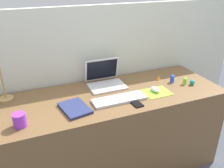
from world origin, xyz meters
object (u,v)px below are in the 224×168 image
(mouse, at_px, (155,89))
(toy_figurine_blue, at_px, (172,78))
(keyboard, at_px, (119,99))
(notebook_pad, at_px, (75,108))
(toy_figurine_orange, at_px, (158,78))
(toy_figurine_teal, at_px, (192,82))
(toy_figurine_lime, at_px, (185,81))
(laptop, at_px, (105,79))
(coffee_mug, at_px, (20,120))
(desk_lamp, at_px, (1,79))
(cell_phone, at_px, (136,103))

(mouse, height_order, toy_figurine_blue, toy_figurine_blue)
(mouse, xyz_separation_m, toy_figurine_blue, (0.23, 0.10, 0.01))
(keyboard, height_order, mouse, mouse)
(notebook_pad, bearing_deg, mouse, -9.16)
(toy_figurine_orange, relative_size, toy_figurine_teal, 0.93)
(keyboard, relative_size, toy_figurine_lime, 6.60)
(keyboard, distance_m, toy_figurine_teal, 0.68)
(notebook_pad, relative_size, toy_figurine_lime, 3.86)
(keyboard, xyz_separation_m, toy_figurine_blue, (0.56, 0.13, 0.03))
(toy_figurine_lime, bearing_deg, notebook_pad, -177.08)
(laptop, relative_size, toy_figurine_blue, 4.36)
(toy_figurine_lime, height_order, toy_figurine_blue, toy_figurine_blue)
(mouse, distance_m, coffee_mug, 1.03)
(coffee_mug, xyz_separation_m, toy_figurine_teal, (1.39, 0.08, -0.02))
(desk_lamp, height_order, toy_figurine_blue, desk_lamp)
(keyboard, distance_m, toy_figurine_blue, 0.57)
(keyboard, xyz_separation_m, toy_figurine_lime, (0.63, 0.05, 0.02))
(desk_lamp, bearing_deg, cell_phone, -23.46)
(laptop, xyz_separation_m, cell_phone, (0.10, -0.39, -0.05))
(desk_lamp, relative_size, toy_figurine_teal, 8.65)
(notebook_pad, xyz_separation_m, coffee_mug, (-0.36, -0.07, 0.03))
(keyboard, height_order, coffee_mug, coffee_mug)
(laptop, height_order, desk_lamp, desk_lamp)
(cell_phone, xyz_separation_m, toy_figurine_orange, (0.38, 0.30, 0.02))
(notebook_pad, distance_m, coffee_mug, 0.37)
(coffee_mug, bearing_deg, notebook_pad, 10.36)
(cell_phone, distance_m, toy_figurine_teal, 0.60)
(notebook_pad, relative_size, toy_figurine_blue, 3.49)
(coffee_mug, height_order, toy_figurine_orange, coffee_mug)
(laptop, bearing_deg, toy_figurine_lime, -21.45)
(laptop, bearing_deg, notebook_pad, -138.27)
(keyboard, relative_size, desk_lamp, 1.02)
(laptop, distance_m, desk_lamp, 0.80)
(cell_phone, xyz_separation_m, coffee_mug, (-0.80, 0.02, 0.04))
(cell_phone, xyz_separation_m, desk_lamp, (-0.88, 0.38, 0.18))
(coffee_mug, distance_m, toy_figurine_teal, 1.39)
(toy_figurine_orange, bearing_deg, coffee_mug, -166.94)
(desk_lamp, distance_m, toy_figurine_lime, 1.45)
(keyboard, bearing_deg, toy_figurine_teal, 1.34)
(toy_figurine_blue, bearing_deg, coffee_mug, -171.45)
(coffee_mug, distance_m, toy_figurine_lime, 1.34)
(cell_phone, xyz_separation_m, notebook_pad, (-0.43, 0.09, 0.01))
(desk_lamp, xyz_separation_m, notebook_pad, (0.45, -0.29, -0.18))
(notebook_pad, bearing_deg, keyboard, -11.15)
(toy_figurine_blue, bearing_deg, notebook_pad, -172.19)
(laptop, distance_m, keyboard, 0.31)
(desk_lamp, xyz_separation_m, toy_figurine_orange, (1.26, -0.09, -0.17))
(notebook_pad, height_order, toy_figurine_orange, toy_figurine_orange)
(desk_lamp, distance_m, toy_figurine_teal, 1.51)
(keyboard, distance_m, notebook_pad, 0.34)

